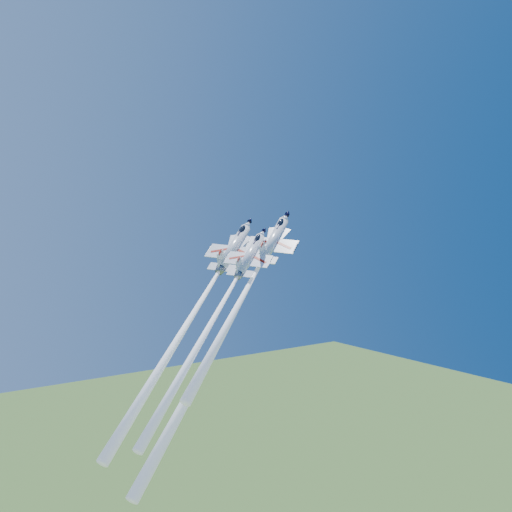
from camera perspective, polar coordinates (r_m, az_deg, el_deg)
jet_lead at (r=103.72m, az=-2.42°, el=-6.01°), size 44.08×28.11×47.26m
jet_left at (r=106.58m, az=-6.10°, el=-5.45°), size 39.52×25.20×41.90m
jet_right at (r=102.24m, az=-0.83°, el=-3.14°), size 31.93×20.37×33.33m
jet_slot at (r=97.35m, az=-4.00°, el=-5.81°), size 33.12×21.13×35.18m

